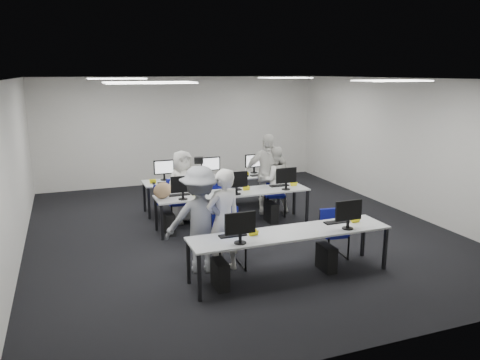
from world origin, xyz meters
name	(u,v)px	position (x,y,z in m)	size (l,w,h in m)	color
room	(237,157)	(0.00, 0.00, 1.50)	(9.00, 9.02, 3.00)	black
ceiling_panels	(237,80)	(0.00, 0.00, 2.98)	(5.20, 4.60, 0.02)	white
desk_front	(291,235)	(0.00, -2.40, 0.68)	(3.20, 0.70, 0.73)	#B0B3B4
desk_mid	(233,194)	(0.00, 0.20, 0.68)	(3.20, 0.70, 0.73)	#B0B3B4
desk_back	(213,180)	(0.00, 1.60, 0.68)	(3.20, 0.70, 0.73)	#B0B3B4
equipment_front	(280,257)	(-0.19, -2.42, 0.36)	(2.51, 0.41, 1.19)	#0B1995
equipment_mid	(225,211)	(-0.19, 0.18, 0.36)	(2.91, 0.41, 1.19)	white
equipment_back	(221,192)	(0.19, 1.62, 0.36)	(2.91, 0.41, 1.19)	white
chair_0	(229,250)	(-0.78, -1.73, 0.30)	(0.49, 0.53, 0.96)	#11128A
chair_1	(333,242)	(1.06, -1.95, 0.26)	(0.45, 0.48, 0.82)	#11128A
chair_2	(179,210)	(-1.01, 0.75, 0.30)	(0.47, 0.51, 0.94)	#11128A
chair_3	(219,206)	(-0.11, 0.80, 0.28)	(0.47, 0.50, 0.87)	#11128A
chair_4	(275,202)	(1.14, 0.65, 0.28)	(0.55, 0.57, 0.89)	#11128A
chair_5	(164,209)	(-1.27, 1.08, 0.26)	(0.49, 0.52, 0.83)	#11128A
chair_6	(224,201)	(0.11, 1.13, 0.29)	(0.47, 0.51, 0.90)	#11128A
chair_7	(268,199)	(1.15, 1.01, 0.26)	(0.50, 0.53, 0.81)	#11128A
handbag	(163,190)	(-1.45, 0.23, 0.89)	(0.39, 0.25, 0.32)	#97774D
student_0	(223,221)	(-0.90, -1.84, 0.84)	(0.61, 0.40, 1.68)	silver
student_1	(274,180)	(1.19, 0.83, 0.76)	(0.73, 0.57, 1.51)	silver
student_2	(183,187)	(-0.89, 0.88, 0.77)	(0.75, 0.49, 1.53)	silver
student_3	(267,174)	(1.04, 0.86, 0.90)	(1.06, 0.44, 1.80)	silver
photographer	(200,219)	(-1.24, -1.70, 0.86)	(1.11, 0.64, 1.72)	gray
dslr_camera	(199,160)	(-1.20, -1.52, 1.77)	(0.14, 0.18, 0.10)	black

